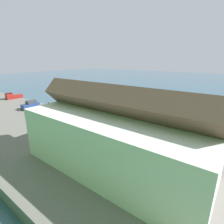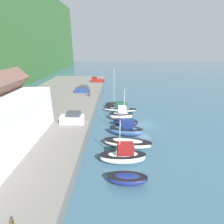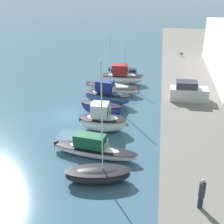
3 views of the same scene
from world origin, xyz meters
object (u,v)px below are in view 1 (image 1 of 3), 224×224
moored_boat_0 (183,132)px  moored_boat_7 (81,109)px  moored_boat_2 (148,122)px  moored_boat_6 (93,110)px  moored_boat_4 (121,115)px  moored_boat_5 (108,112)px  dog_on_quay (217,157)px  parked_car_1 (31,105)px  pickup_truck_0 (13,96)px  moored_boat_3 (133,117)px  moored_boat_1 (163,126)px  person_on_quay (49,105)px  parked_car_0 (102,121)px

moored_boat_0 → moored_boat_7: size_ratio=0.47×
moored_boat_2 → moored_boat_6: bearing=12.8°
moored_boat_4 → moored_boat_5: size_ratio=1.01×
moored_boat_4 → dog_on_quay: (-21.59, 9.75, 1.26)m
moored_boat_4 → moored_boat_6: 8.46m
parked_car_1 → pickup_truck_0: 16.12m
pickup_truck_0 → moored_boat_2: bearing=-164.5°
moored_boat_2 → moored_boat_7: bearing=15.6°
moored_boat_3 → moored_boat_5: (6.96, 0.67, 0.01)m
parked_car_1 → dog_on_quay: 41.66m
moored_boat_4 → moored_boat_1: bearing=-173.7°
dog_on_quay → person_on_quay: bearing=53.6°
parked_car_1 → moored_boat_1: bearing=-160.5°
parked_car_0 → person_on_quay: bearing=-1.4°
pickup_truck_0 → person_on_quay: person_on_quay is taller
moored_boat_7 → dog_on_quay: bearing=156.1°
moored_boat_4 → pickup_truck_0: 37.05m
moored_boat_0 → moored_boat_4: bearing=1.1°
parked_car_0 → moored_boat_2: bearing=-118.1°
moored_boat_6 → parked_car_0: (-10.56, 8.77, 1.87)m
moored_boat_1 → moored_boat_6: (19.54, -0.10, -0.31)m
moored_boat_4 → dog_on_quay: dog_on_quay is taller
moored_boat_0 → moored_boat_6: (23.39, 0.20, 0.07)m
moored_boat_1 → moored_boat_3: moored_boat_3 is taller
pickup_truck_0 → moored_boat_6: bearing=-159.6°
moored_boat_2 → pickup_truck_0: bearing=21.8°
moored_boat_2 → moored_boat_7: 19.26m
moored_boat_0 → moored_boat_4: size_ratio=0.93×
parked_car_1 → pickup_truck_0: bearing=-9.2°
moored_boat_2 → person_on_quay: (22.96, 9.08, 2.11)m
moored_boat_4 → moored_boat_0: bearing=-171.4°
moored_boat_0 → moored_boat_6: moored_boat_6 is taller
moored_boat_0 → moored_boat_2: bearing=-0.7°
moored_boat_5 → moored_boat_7: 8.55m
moored_boat_0 → moored_boat_4: 14.98m
moored_boat_3 → parked_car_1: 26.22m
dog_on_quay → moored_boat_7: bearing=41.3°
moored_boat_7 → pickup_truck_0: size_ratio=2.01×
moored_boat_4 → moored_boat_7: bearing=19.6°
pickup_truck_0 → parked_car_1: bearing=174.3°
moored_boat_5 → parked_car_0: size_ratio=1.17×
moored_boat_4 → moored_boat_5: moored_boat_5 is taller
moored_boat_1 → moored_boat_3: bearing=-8.3°
pickup_truck_0 → person_on_quay: 20.17m
moored_boat_4 → parked_car_0: (-2.14, 9.53, 1.72)m
moored_boat_5 → person_on_quay: 14.95m
moored_boat_0 → moored_boat_6: size_ratio=0.57×
moored_boat_7 → person_on_quay: bearing=51.7°
parked_car_0 → moored_boat_7: bearing=-28.5°
moored_boat_5 → moored_boat_6: bearing=1.8°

